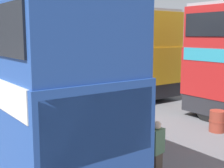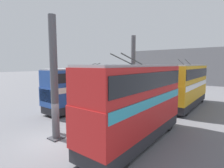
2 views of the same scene
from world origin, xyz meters
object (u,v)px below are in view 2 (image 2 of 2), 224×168
Objects in this scene: person_aisle_midway at (95,118)px; person_aisle_foreground at (56,122)px; person_by_right_row at (74,111)px; bus_left_near at (137,99)px; bus_left_far at (187,83)px; bus_right_near at (84,86)px; person_by_left_row at (98,126)px; oil_drum at (127,121)px.

person_aisle_foreground is at bearing 118.90° from person_aisle_midway.
person_by_right_row is 3.07m from person_aisle_midway.
person_aisle_midway is (2.50, -1.69, 0.04)m from person_aisle_foreground.
bus_left_near is 5.57× the size of person_aisle_midway.
bus_left_near is at bearing 149.61° from person_aisle_foreground.
bus_right_near is (-7.93, 9.32, -0.24)m from bus_left_far.
bus_left_near is 4.29m from person_aisle_midway.
bus_left_far is at bearing -164.65° from person_aisle_foreground.
person_by_left_row is at bearing 58.20° from person_by_right_row.
person_aisle_foreground is at bearing 175.40° from person_by_left_row.
person_by_right_row is 4.84m from person_by_left_row.
person_by_left_row is (-1.24, 2.31, -2.02)m from bus_left_near.
bus_left_near is 0.87× the size of bus_left_far.
person_by_right_row is 5.08m from oil_drum.
person_by_left_row is at bearing 175.12° from oil_drum.
bus_left_near is at bearing -135.70° from oil_drum.
bus_left_far is at bearing 55.44° from person_by_left_row.
bus_left_near is 5.94× the size of person_by_right_row.
bus_left_far is at bearing -49.59° from bus_right_near.
person_by_right_row is 0.94× the size of person_by_left_row.
bus_left_near is at bearing -118.64° from person_aisle_midway.
bus_left_far is 6.79× the size of person_by_right_row.
person_by_left_row is 1.00× the size of person_aisle_midway.
bus_right_near is 5.89× the size of person_aisle_midway.
person_by_left_row reaches higher than person_by_right_row.
bus_left_near is at bearing 180.00° from bus_left_far.
bus_left_near reaches higher than person_aisle_foreground.
bus_right_near is (4.24, 9.32, -0.24)m from bus_left_near.
person_aisle_midway is at bearing 88.48° from bus_left_near.
bus_left_far is 6.40× the size of person_by_left_row.
person_by_left_row is 3.36m from oil_drum.
bus_right_near is at bearing 65.56° from bus_left_near.
person_by_left_row is at bearing 170.23° from bus_left_far.
bus_left_near reaches higher than person_by_left_row.
person_by_left_row reaches higher than person_aisle_foreground.
oil_drum is (2.08, 2.03, -2.49)m from bus_left_near.
person_aisle_midway is (-12.07, 3.78, -2.01)m from bus_left_far.
person_by_right_row is 3.18m from person_aisle_foreground.
bus_left_far is 6.61× the size of person_aisle_foreground.
bus_left_far reaches higher than person_aisle_midway.
bus_right_near is at bearing 26.11° from person_aisle_midway.
person_aisle_foreground is at bearing 14.30° from person_by_right_row.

